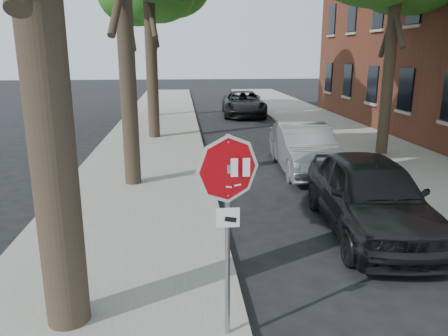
# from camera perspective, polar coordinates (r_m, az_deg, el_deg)

# --- Properties ---
(sidewalk_left) EXTENTS (4.00, 55.00, 0.12)m
(sidewalk_left) POSITION_cam_1_polar(r_m,az_deg,el_deg) (17.30, -9.74, 2.66)
(sidewalk_left) COLOR gray
(sidewalk_left) RESTS_ON ground
(sidewalk_right) EXTENTS (4.00, 55.00, 0.12)m
(sidewalk_right) POSITION_cam_1_polar(r_m,az_deg,el_deg) (18.70, 17.24, 3.11)
(sidewalk_right) COLOR gray
(sidewalk_right) RESTS_ON ground
(curb_left) EXTENTS (0.12, 55.00, 0.13)m
(curb_left) POSITION_cam_1_polar(r_m,az_deg,el_deg) (17.27, -2.93, 2.85)
(curb_left) COLOR #9E9384
(curb_left) RESTS_ON ground
(curb_right) EXTENTS (0.12, 55.00, 0.13)m
(curb_right) POSITION_cam_1_polar(r_m,az_deg,el_deg) (18.01, 11.21, 3.08)
(curb_right) COLOR #9E9384
(curb_right) RESTS_ON ground
(stop_sign) EXTENTS (0.76, 0.34, 2.61)m
(stop_sign) POSITION_cam_1_polar(r_m,az_deg,el_deg) (5.16, 0.51, -4.08)
(stop_sign) COLOR gray
(stop_sign) RESTS_ON sidewalk_left
(car_a) EXTENTS (2.27, 4.85, 1.61)m
(car_a) POSITION_cam_1_polar(r_m,az_deg,el_deg) (9.47, 18.51, -3.32)
(car_a) COLOR black
(car_a) RESTS_ON ground
(car_b) EXTENTS (1.74, 4.50, 1.46)m
(car_b) POSITION_cam_1_polar(r_m,az_deg,el_deg) (13.92, 10.46, 2.54)
(car_b) COLOR #919398
(car_b) RESTS_ON ground
(car_d) EXTENTS (2.74, 5.37, 1.45)m
(car_d) POSITION_cam_1_polar(r_m,az_deg,el_deg) (26.26, 2.56, 8.40)
(car_d) COLOR black
(car_d) RESTS_ON ground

